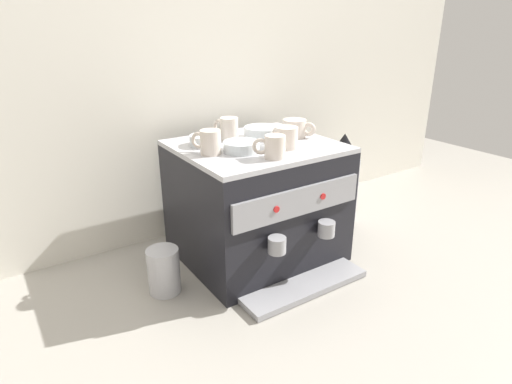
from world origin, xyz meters
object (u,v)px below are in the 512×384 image
at_px(espresso_machine, 257,202).
at_px(coffee_grinder, 342,179).
at_px(ceramic_cup_3, 209,142).
at_px(ceramic_cup_4, 286,137).
at_px(ceramic_cup_1, 274,147).
at_px(ceramic_bowl_2, 242,147).
at_px(milk_pitcher, 164,271).
at_px(ceramic_bowl_0, 205,140).
at_px(ceramic_bowl_1, 262,133).
at_px(ceramic_cup_0, 296,128).
at_px(ceramic_cup_2, 228,129).

relative_size(espresso_machine, coffee_grinder, 1.50).
distance_m(ceramic_cup_3, ceramic_cup_4, 0.25).
bearing_deg(coffee_grinder, ceramic_cup_1, -157.65).
distance_m(ceramic_cup_1, coffee_grinder, 0.61).
height_order(ceramic_bowl_2, milk_pitcher, ceramic_bowl_2).
bearing_deg(ceramic_bowl_0, ceramic_cup_3, -108.91).
relative_size(ceramic_cup_1, ceramic_bowl_0, 0.89).
bearing_deg(espresso_machine, ceramic_cup_3, -176.06).
relative_size(espresso_machine, ceramic_cup_4, 5.09).
height_order(ceramic_bowl_0, ceramic_bowl_2, ceramic_bowl_0).
distance_m(ceramic_cup_1, ceramic_bowl_1, 0.25).
distance_m(ceramic_cup_0, milk_pitcher, 0.67).
height_order(ceramic_cup_0, ceramic_bowl_2, ceramic_cup_0).
distance_m(ceramic_cup_1, ceramic_cup_3, 0.20).
xyz_separation_m(espresso_machine, ceramic_cup_1, (-0.04, -0.16, 0.25)).
relative_size(ceramic_cup_2, ceramic_cup_4, 0.90).
height_order(ceramic_bowl_0, ceramic_bowl_1, ceramic_bowl_1).
bearing_deg(ceramic_cup_1, ceramic_cup_4, 35.45).
relative_size(ceramic_cup_1, ceramic_bowl_2, 0.75).
height_order(espresso_machine, ceramic_cup_1, ceramic_cup_1).
height_order(espresso_machine, ceramic_cup_3, ceramic_cup_3).
relative_size(ceramic_cup_2, milk_pitcher, 0.69).
distance_m(ceramic_cup_4, ceramic_bowl_1, 0.15).
bearing_deg(espresso_machine, ceramic_bowl_2, -153.28).
distance_m(ceramic_cup_2, ceramic_bowl_0, 0.11).
xyz_separation_m(ceramic_cup_3, milk_pitcher, (-0.19, -0.03, -0.38)).
bearing_deg(coffee_grinder, ceramic_bowl_2, -170.18).
bearing_deg(ceramic_cup_3, coffee_grinder, 5.67).
height_order(espresso_machine, coffee_grinder, espresso_machine).
bearing_deg(ceramic_bowl_1, ceramic_cup_1, -116.45).
height_order(ceramic_cup_0, ceramic_cup_4, ceramic_cup_4).
xyz_separation_m(ceramic_bowl_1, ceramic_bowl_2, (-0.15, -0.11, -0.00)).
height_order(espresso_machine, ceramic_bowl_0, ceramic_bowl_0).
bearing_deg(milk_pitcher, coffee_grinder, 6.08).
relative_size(ceramic_cup_2, coffee_grinder, 0.27).
relative_size(espresso_machine, milk_pitcher, 3.86).
xyz_separation_m(ceramic_cup_0, ceramic_cup_4, (-0.12, -0.09, 0.00)).
xyz_separation_m(espresso_machine, ceramic_cup_0, (0.17, 0.01, 0.24)).
distance_m(ceramic_bowl_1, milk_pitcher, 0.58).
bearing_deg(ceramic_bowl_0, ceramic_cup_0, -14.15).
xyz_separation_m(ceramic_cup_1, ceramic_bowl_1, (0.11, 0.22, -0.02)).
height_order(espresso_machine, ceramic_cup_0, ceramic_cup_0).
distance_m(coffee_grinder, milk_pitcher, 0.86).
bearing_deg(ceramic_cup_0, ceramic_cup_2, 155.69).
height_order(ceramic_cup_4, ceramic_bowl_2, ceramic_cup_4).
distance_m(ceramic_cup_0, ceramic_bowl_2, 0.26).
height_order(ceramic_cup_4, ceramic_bowl_0, ceramic_cup_4).
bearing_deg(ceramic_bowl_1, ceramic_cup_4, -94.12).
xyz_separation_m(ceramic_cup_2, ceramic_bowl_1, (0.11, -0.04, -0.02)).
bearing_deg(milk_pitcher, ceramic_bowl_1, 12.89).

